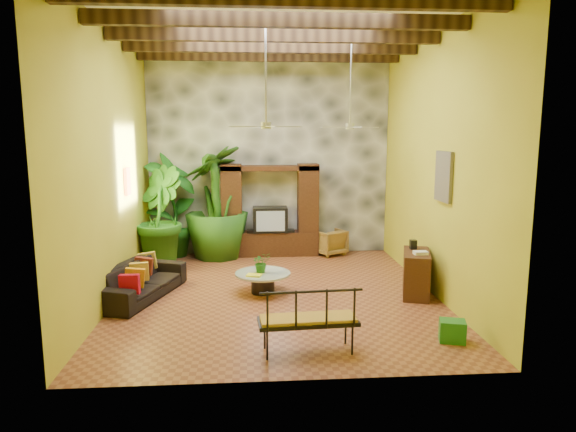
{
  "coord_description": "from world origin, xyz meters",
  "views": [
    {
      "loc": [
        -0.5,
        -9.51,
        3.11
      ],
      "look_at": [
        0.23,
        0.2,
        1.49
      ],
      "focal_mm": 32.0,
      "sensor_mm": 36.0,
      "label": 1
    }
  ],
  "objects": [
    {
      "name": "wall_art_mask",
      "position": [
        -2.96,
        1.0,
        2.1
      ],
      "size": [
        0.06,
        0.32,
        0.55
      ],
      "primitive_type": "cube",
      "color": "orange",
      "rests_on": "left_wall"
    },
    {
      "name": "ceiling_fan_front",
      "position": [
        -0.2,
        -0.4,
        3.4
      ],
      "size": [
        1.28,
        1.28,
        1.86
      ],
      "color": "#A8A8AD",
      "rests_on": "ceiling"
    },
    {
      "name": "centerpiece_plant",
      "position": [
        -0.29,
        0.14,
        0.59
      ],
      "size": [
        0.43,
        0.41,
        0.39
      ],
      "primitive_type": "imported",
      "rotation": [
        0.0,
        0.0,
        0.37
      ],
      "color": "#24641A",
      "rests_on": "coffee_table"
    },
    {
      "name": "right_wall",
      "position": [
        3.0,
        0.0,
        2.5
      ],
      "size": [
        0.02,
        7.0,
        5.0
      ],
      "primitive_type": "cube",
      "color": "gold",
      "rests_on": "ground"
    },
    {
      "name": "ground",
      "position": [
        0.0,
        0.0,
        0.0
      ],
      "size": [
        7.0,
        7.0,
        0.0
      ],
      "primitive_type": "plane",
      "color": "brown",
      "rests_on": "ground"
    },
    {
      "name": "tall_plant_a",
      "position": [
        -2.37,
        3.15,
        1.32
      ],
      "size": [
        1.65,
        1.65,
        2.64
      ],
      "primitive_type": "imported",
      "rotation": [
        0.0,
        0.0,
        0.78
      ],
      "color": "#1B631A",
      "rests_on": "ground"
    },
    {
      "name": "wicker_armchair",
      "position": [
        1.5,
        3.09,
        0.32
      ],
      "size": [
        0.95,
        0.96,
        0.65
      ],
      "primitive_type": "imported",
      "rotation": [
        0.0,
        0.0,
        3.64
      ],
      "color": "olive",
      "rests_on": "ground"
    },
    {
      "name": "wall_art_painting",
      "position": [
        2.96,
        -0.6,
        2.3
      ],
      "size": [
        0.06,
        0.7,
        0.9
      ],
      "primitive_type": "cube",
      "color": "#21537A",
      "rests_on": "right_wall"
    },
    {
      "name": "ceiling_beams",
      "position": [
        0.0,
        0.0,
        4.78
      ],
      "size": [
        5.95,
        5.36,
        0.22
      ],
      "color": "#382511",
      "rests_on": "ceiling"
    },
    {
      "name": "ceiling",
      "position": [
        0.0,
        0.0,
        5.0
      ],
      "size": [
        6.0,
        7.0,
        0.02
      ],
      "primitive_type": "cube",
      "color": "silver",
      "rests_on": "back_wall"
    },
    {
      "name": "ceiling_fan_back",
      "position": [
        1.6,
        1.2,
        3.4
      ],
      "size": [
        1.28,
        1.28,
        1.86
      ],
      "color": "#A8A8AD",
      "rests_on": "ceiling"
    },
    {
      "name": "coffee_table",
      "position": [
        -0.27,
        0.09,
        0.26
      ],
      "size": [
        1.07,
        1.07,
        0.4
      ],
      "rotation": [
        0.0,
        0.0,
        -0.13
      ],
      "color": "black",
      "rests_on": "ground"
    },
    {
      "name": "yellow_tray",
      "position": [
        -0.44,
        -0.12,
        0.41
      ],
      "size": [
        0.32,
        0.26,
        0.03
      ],
      "primitive_type": "cube",
      "rotation": [
        0.0,
        0.0,
        -0.29
      ],
      "color": "yellow",
      "rests_on": "coffee_table"
    },
    {
      "name": "green_bin",
      "position": [
        2.49,
        -2.47,
        0.16
      ],
      "size": [
        0.43,
        0.37,
        0.33
      ],
      "primitive_type": "cube",
      "rotation": [
        0.0,
        0.0,
        -0.27
      ],
      "color": "#1C6931",
      "rests_on": "ground"
    },
    {
      "name": "iron_bench",
      "position": [
        0.3,
        -2.74,
        0.54
      ],
      "size": [
        1.44,
        0.6,
        0.57
      ],
      "rotation": [
        0.0,
        0.0,
        0.07
      ],
      "color": "black",
      "rests_on": "ground"
    },
    {
      "name": "entertainment_center",
      "position": [
        0.0,
        3.14,
        0.97
      ],
      "size": [
        2.4,
        0.55,
        2.3
      ],
      "color": "black",
      "rests_on": "ground"
    },
    {
      "name": "tall_plant_b",
      "position": [
        -2.6,
        2.22,
        1.17
      ],
      "size": [
        1.4,
        1.55,
        2.33
      ],
      "primitive_type": "imported",
      "rotation": [
        0.0,
        0.0,
        1.91
      ],
      "color": "#25661B",
      "rests_on": "ground"
    },
    {
      "name": "stone_accent_wall",
      "position": [
        0.0,
        3.44,
        2.5
      ],
      "size": [
        5.98,
        0.1,
        4.98
      ],
      "primitive_type": "cube",
      "color": "#3F4247",
      "rests_on": "ground"
    },
    {
      "name": "sofa",
      "position": [
        -2.59,
        -0.02,
        0.32
      ],
      "size": [
        1.52,
        2.39,
        0.65
      ],
      "primitive_type": "imported",
      "rotation": [
        0.0,
        0.0,
        1.25
      ],
      "color": "black",
      "rests_on": "ground"
    },
    {
      "name": "left_wall",
      "position": [
        -3.0,
        0.0,
        2.5
      ],
      "size": [
        0.02,
        7.0,
        5.0
      ],
      "primitive_type": "cube",
      "color": "gold",
      "rests_on": "ground"
    },
    {
      "name": "side_console",
      "position": [
        2.65,
        -0.26,
        0.42
      ],
      "size": [
        0.75,
        1.14,
        0.84
      ],
      "primitive_type": "cube",
      "rotation": [
        0.0,
        0.0,
        -0.29
      ],
      "color": "#382511",
      "rests_on": "ground"
    },
    {
      "name": "back_wall",
      "position": [
        0.0,
        3.5,
        2.5
      ],
      "size": [
        6.0,
        0.02,
        5.0
      ],
      "primitive_type": "cube",
      "color": "gold",
      "rests_on": "ground"
    },
    {
      "name": "tall_plant_c",
      "position": [
        -1.31,
        3.0,
        1.38
      ],
      "size": [
        2.08,
        2.08,
        2.76
      ],
      "primitive_type": "imported",
      "rotation": [
        0.0,
        0.0,
        4.24
      ],
      "color": "#255B18",
      "rests_on": "ground"
    }
  ]
}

